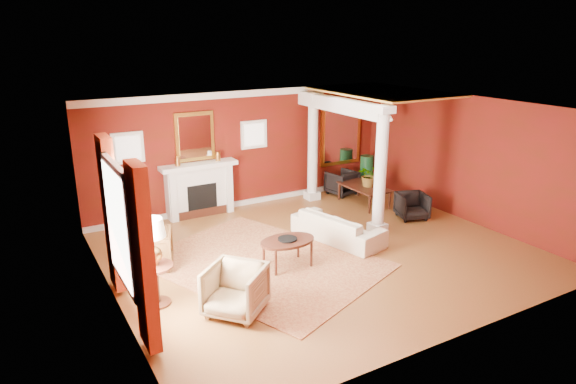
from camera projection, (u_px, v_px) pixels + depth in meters
ground at (321, 252)px, 10.35m from camera, size 8.00×8.00×0.00m
room_shell at (323, 155)px, 9.74m from camera, size 8.04×7.04×2.92m
fireplace at (200, 189)px, 12.28m from camera, size 1.85×0.42×1.29m
overmantel_mirror at (195, 137)px, 12.02m from camera, size 0.95×0.07×1.15m
flank_window_left at (128, 148)px, 11.32m from camera, size 0.70×0.07×0.70m
flank_window_right at (254, 134)px, 12.79m from camera, size 0.70×0.07×0.70m
left_window at (124, 232)px, 7.57m from camera, size 0.21×2.55×2.60m
column_front at (381, 170)px, 10.97m from camera, size 0.36×0.36×2.80m
column_back at (313, 146)px, 13.21m from camera, size 0.36×0.36×2.80m
header_beam at (339, 105)px, 11.94m from camera, size 0.30×3.20×0.32m
amber_ceiling at (382, 92)px, 12.29m from camera, size 2.30×3.40×0.04m
dining_mirror at (341, 134)px, 14.12m from camera, size 1.30×0.07×1.70m
chandelier at (381, 117)px, 12.54m from camera, size 0.60×0.62×0.75m
crown_trim at (244, 94)px, 12.36m from camera, size 8.00×0.08×0.16m
base_trim at (247, 202)px, 13.19m from camera, size 8.00×0.08×0.12m
rug at (263, 263)px, 9.84m from camera, size 4.53×5.12×0.02m
sofa at (338, 222)px, 10.83m from camera, size 1.10×2.13×0.80m
armchair_leopard at (150, 248)px, 9.55m from camera, size 0.95×0.98×0.81m
armchair_stripe at (235, 288)px, 7.99m from camera, size 1.16×1.16×0.87m
coffee_table at (287, 242)px, 9.57m from camera, size 1.09×1.09×0.55m
coffee_book at (282, 234)px, 9.56m from camera, size 0.15×0.04×0.20m
side_table at (153, 248)px, 8.09m from camera, size 0.59×0.59×1.49m
dining_table at (365, 190)px, 13.11m from camera, size 0.51×1.40×0.78m
dining_chair_near at (412, 205)px, 12.12m from camera, size 0.83×0.80×0.68m
dining_chair_far at (342, 181)px, 13.93m from camera, size 0.80×0.77×0.72m
green_urn at (366, 177)px, 14.29m from camera, size 0.41×0.41×0.99m
potted_plant at (369, 166)px, 12.91m from camera, size 0.73×0.76×0.47m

